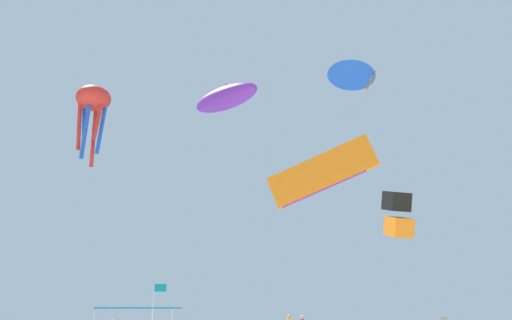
{
  "coord_description": "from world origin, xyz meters",
  "views": [
    {
      "loc": [
        0.18,
        -18.27,
        2.11
      ],
      "look_at": [
        0.65,
        8.48,
        10.58
      ],
      "focal_mm": 33.23,
      "sensor_mm": 36.0,
      "label": 1
    }
  ],
  "objects_px": {
    "kite_parafoil_orange": "(322,173)",
    "kite_delta_blue": "(352,72)",
    "canopy_tent": "(141,310)",
    "kite_octopus_red": "(93,102)",
    "kite_box_black": "(398,214)",
    "banner_flag": "(154,312)",
    "kite_inflatable_purple": "(226,98)"
  },
  "relations": [
    {
      "from": "kite_parafoil_orange",
      "to": "kite_box_black",
      "type": "xyz_separation_m",
      "value": [
        5.36,
        4.87,
        -1.22
      ]
    },
    {
      "from": "banner_flag",
      "to": "kite_delta_blue",
      "type": "bearing_deg",
      "value": 51.2
    },
    {
      "from": "kite_delta_blue",
      "to": "kite_box_black",
      "type": "distance_m",
      "value": 20.31
    },
    {
      "from": "kite_inflatable_purple",
      "to": "kite_octopus_red",
      "type": "bearing_deg",
      "value": 77.6
    },
    {
      "from": "canopy_tent",
      "to": "kite_octopus_red",
      "type": "distance_m",
      "value": 25.38
    },
    {
      "from": "canopy_tent",
      "to": "kite_delta_blue",
      "type": "relative_size",
      "value": 0.48
    },
    {
      "from": "canopy_tent",
      "to": "kite_parafoil_orange",
      "type": "relative_size",
      "value": 0.54
    },
    {
      "from": "canopy_tent",
      "to": "kite_box_black",
      "type": "distance_m",
      "value": 16.61
    },
    {
      "from": "kite_parafoil_orange",
      "to": "kite_inflatable_purple",
      "type": "bearing_deg",
      "value": -55.66
    },
    {
      "from": "kite_delta_blue",
      "to": "kite_octopus_red",
      "type": "distance_m",
      "value": 24.03
    },
    {
      "from": "canopy_tent",
      "to": "banner_flag",
      "type": "xyz_separation_m",
      "value": [
        0.19,
        1.94,
        -0.11
      ]
    },
    {
      "from": "banner_flag",
      "to": "canopy_tent",
      "type": "bearing_deg",
      "value": -95.71
    },
    {
      "from": "kite_parafoil_orange",
      "to": "kite_box_black",
      "type": "relative_size",
      "value": 1.89
    },
    {
      "from": "banner_flag",
      "to": "kite_octopus_red",
      "type": "height_order",
      "value": "kite_octopus_red"
    },
    {
      "from": "banner_flag",
      "to": "kite_octopus_red",
      "type": "bearing_deg",
      "value": 121.94
    },
    {
      "from": "kite_octopus_red",
      "to": "kite_delta_blue",
      "type": "bearing_deg",
      "value": 41.21
    },
    {
      "from": "banner_flag",
      "to": "kite_parafoil_orange",
      "type": "relative_size",
      "value": 0.56
    },
    {
      "from": "banner_flag",
      "to": "kite_delta_blue",
      "type": "relative_size",
      "value": 0.5
    },
    {
      "from": "banner_flag",
      "to": "kite_octopus_red",
      "type": "xyz_separation_m",
      "value": [
        -9.09,
        14.58,
        17.19
      ]
    },
    {
      "from": "banner_flag",
      "to": "kite_inflatable_purple",
      "type": "height_order",
      "value": "kite_inflatable_purple"
    },
    {
      "from": "canopy_tent",
      "to": "kite_parafoil_orange",
      "type": "bearing_deg",
      "value": 17.3
    },
    {
      "from": "canopy_tent",
      "to": "kite_inflatable_purple",
      "type": "xyz_separation_m",
      "value": [
        2.07,
        25.13,
        21.62
      ]
    },
    {
      "from": "kite_octopus_red",
      "to": "kite_box_black",
      "type": "bearing_deg",
      "value": 11.72
    },
    {
      "from": "banner_flag",
      "to": "kite_octopus_red",
      "type": "distance_m",
      "value": 24.3
    },
    {
      "from": "kite_parafoil_orange",
      "to": "kite_delta_blue",
      "type": "height_order",
      "value": "kite_delta_blue"
    },
    {
      "from": "banner_flag",
      "to": "kite_inflatable_purple",
      "type": "distance_m",
      "value": 31.83
    },
    {
      "from": "kite_delta_blue",
      "to": "kite_octopus_red",
      "type": "relative_size",
      "value": 0.94
    },
    {
      "from": "kite_octopus_red",
      "to": "canopy_tent",
      "type": "bearing_deg",
      "value": -28.19
    },
    {
      "from": "kite_parafoil_orange",
      "to": "kite_box_black",
      "type": "distance_m",
      "value": 7.34
    },
    {
      "from": "kite_octopus_red",
      "to": "kite_inflatable_purple",
      "type": "relative_size",
      "value": 0.82
    },
    {
      "from": "canopy_tent",
      "to": "kite_delta_blue",
      "type": "xyz_separation_m",
      "value": [
        14.45,
        19.68,
        21.84
      ]
    },
    {
      "from": "kite_delta_blue",
      "to": "kite_inflatable_purple",
      "type": "distance_m",
      "value": 13.53
    }
  ]
}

